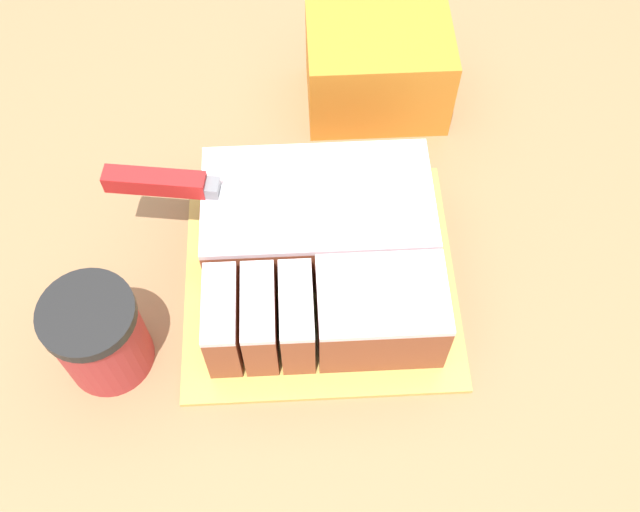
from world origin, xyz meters
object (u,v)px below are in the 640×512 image
cake (322,254)px  coffee_cup (99,335)px  storage_box (378,69)px  cake_board (320,277)px  knife (185,185)px

cake → coffee_cup: (-0.23, -0.09, 0.01)m
cake → storage_box: bearing=72.3°
cake_board → cake: 0.05m
cake → storage_box: (0.08, 0.26, 0.01)m
cake_board → knife: (-0.14, 0.06, 0.10)m
cake → knife: bearing=156.8°
knife → coffee_cup: 0.18m
cake_board → coffee_cup: bearing=-159.4°
knife → coffee_cup: (-0.09, -0.15, -0.05)m
knife → cake: bearing=-15.1°
knife → storage_box: bearing=49.8°
cake_board → storage_box: (0.08, 0.26, 0.05)m
coffee_cup → cake: bearing=20.9°
coffee_cup → knife: bearing=59.5°
coffee_cup → storage_box: size_ratio=0.63×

